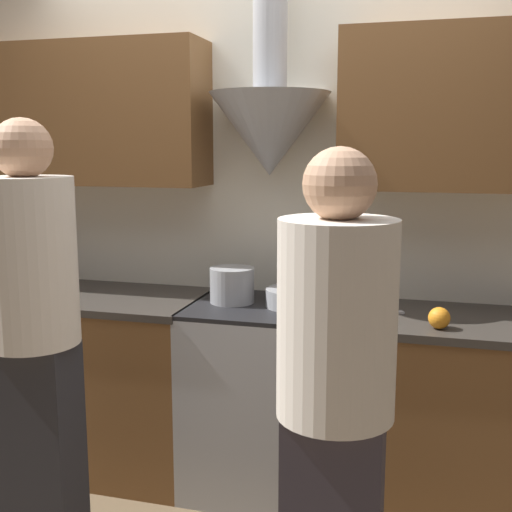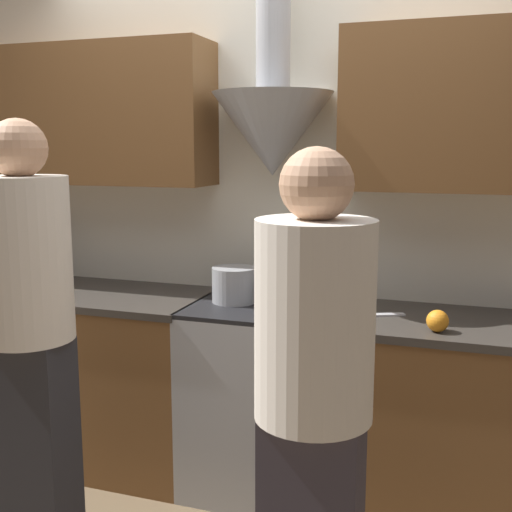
{
  "view_description": "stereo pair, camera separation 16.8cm",
  "coord_description": "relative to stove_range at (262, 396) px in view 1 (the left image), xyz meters",
  "views": [
    {
      "loc": [
        0.75,
        -2.51,
        1.64
      ],
      "look_at": [
        0.0,
        0.21,
        1.16
      ],
      "focal_mm": 45.0,
      "sensor_mm": 36.0,
      "label": 1
    },
    {
      "loc": [
        0.91,
        -2.46,
        1.64
      ],
      "look_at": [
        0.0,
        0.21,
        1.16
      ],
      "focal_mm": 45.0,
      "sensor_mm": 36.0,
      "label": 2
    }
  ],
  "objects": [
    {
      "name": "counter_left",
      "position": [
        -1.09,
        -0.0,
        -0.0
      ],
      "size": [
        1.53,
        0.62,
        0.91
      ],
      "color": "brown",
      "rests_on": "ground_plane"
    },
    {
      "name": "wine_bottle_4",
      "position": [
        -1.34,
        0.04,
        0.59
      ],
      "size": [
        0.08,
        0.08,
        0.35
      ],
      "color": "black",
      "rests_on": "counter_left"
    },
    {
      "name": "orange_fruit",
      "position": [
        0.8,
        -0.19,
        0.5
      ],
      "size": [
        0.09,
        0.09,
        0.09
      ],
      "color": "orange",
      "rests_on": "counter_right"
    },
    {
      "name": "stock_pot",
      "position": [
        -0.15,
        0.02,
        0.53
      ],
      "size": [
        0.21,
        0.21,
        0.17
      ],
      "color": "#A8AAAF",
      "rests_on": "stove_range"
    },
    {
      "name": "person_foreground_right",
      "position": [
        0.5,
        -1.07,
        0.45
      ],
      "size": [
        0.34,
        0.34,
        1.64
      ],
      "color": "#38333D",
      "rests_on": "ground_plane"
    },
    {
      "name": "wine_bottle_3",
      "position": [
        -1.45,
        0.06,
        0.59
      ],
      "size": [
        0.07,
        0.07,
        0.35
      ],
      "color": "black",
      "rests_on": "counter_left"
    },
    {
      "name": "stove_range",
      "position": [
        0.0,
        0.0,
        0.0
      ],
      "size": [
        0.67,
        0.6,
        0.91
      ],
      "color": "#A8AAAF",
      "rests_on": "ground_plane"
    },
    {
      "name": "person_foreground_left",
      "position": [
        -0.62,
        -0.88,
        0.51
      ],
      "size": [
        0.34,
        0.34,
        1.74
      ],
      "color": "#28282D",
      "rests_on": "ground_plane"
    },
    {
      "name": "counter_right",
      "position": [
        0.79,
        -0.0,
        -0.0
      ],
      "size": [
        0.94,
        0.62,
        0.91
      ],
      "color": "brown",
      "rests_on": "ground_plane"
    },
    {
      "name": "wall_back",
      "position": [
        -0.1,
        0.27,
        1.01
      ],
      "size": [
        8.4,
        0.57,
        2.6
      ],
      "color": "silver",
      "rests_on": "ground_plane"
    },
    {
      "name": "mixing_bowl",
      "position": [
        0.15,
        0.01,
        0.49
      ],
      "size": [
        0.26,
        0.26,
        0.08
      ],
      "color": "#A8AAAF",
      "rests_on": "stove_range"
    },
    {
      "name": "chefs_knife",
      "position": [
        0.54,
        -0.02,
        0.45
      ],
      "size": [
        0.23,
        0.13,
        0.01
      ],
      "rotation": [
        0.0,
        0.0,
        0.42
      ],
      "color": "silver",
      "rests_on": "counter_right"
    }
  ]
}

